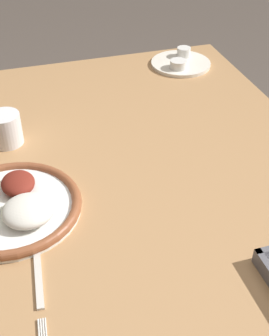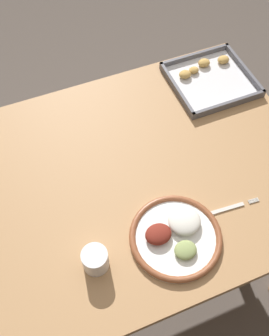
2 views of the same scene
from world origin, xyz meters
name	(u,v)px [view 2 (image 2 of 2)]	position (x,y,z in m)	size (l,w,h in m)	color
ground_plane	(132,257)	(0.00, 0.00, 0.00)	(8.00, 8.00, 0.00)	#564C44
dining_table	(132,190)	(0.00, 0.00, 0.67)	(1.23, 0.91, 0.78)	#AD7F51
dinner_plate	(176,235)	(0.04, -0.26, 0.79)	(0.28, 0.28, 0.05)	white
fork	(224,209)	(0.22, -0.23, 0.78)	(0.21, 0.03, 0.00)	silver
baking_tray	(209,78)	(0.44, 0.29, 0.79)	(0.31, 0.29, 0.03)	#595960
drinking_cup	(95,260)	(-0.21, -0.25, 0.81)	(0.08, 0.08, 0.08)	white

